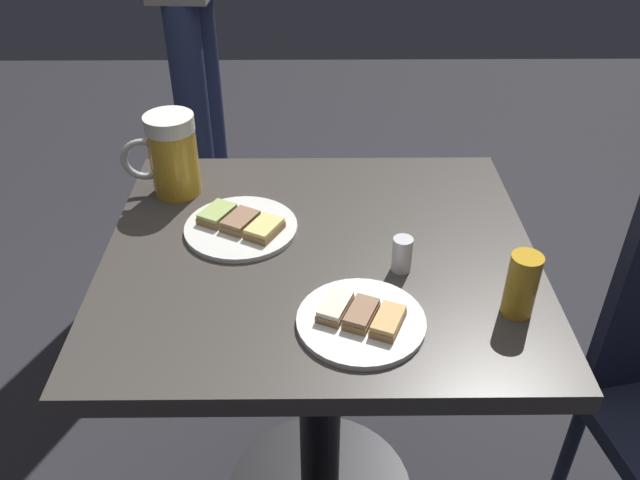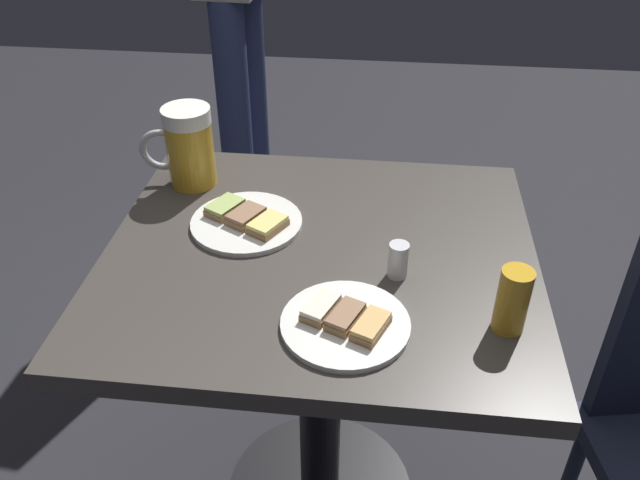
% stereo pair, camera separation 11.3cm
% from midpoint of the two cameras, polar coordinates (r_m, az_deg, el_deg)
% --- Properties ---
extents(cafe_table, '(0.76, 0.68, 0.73)m').
position_cam_midpoint_polar(cafe_table, '(1.25, -2.61, -7.05)').
color(cafe_table, black).
rests_on(cafe_table, ground_plane).
extents(plate_near, '(0.21, 0.21, 0.03)m').
position_cam_midpoint_polar(plate_near, '(1.21, -9.66, 1.15)').
color(plate_near, white).
rests_on(plate_near, cafe_table).
extents(plate_far, '(0.20, 0.20, 0.03)m').
position_cam_midpoint_polar(plate_far, '(0.99, 0.34, -7.12)').
color(plate_far, white).
rests_on(plate_far, cafe_table).
extents(beer_mug, '(0.15, 0.10, 0.16)m').
position_cam_midpoint_polar(beer_mug, '(1.32, -15.38, 7.16)').
color(beer_mug, gold).
rests_on(beer_mug, cafe_table).
extents(beer_glass_small, '(0.05, 0.05, 0.11)m').
position_cam_midpoint_polar(beer_glass_small, '(1.01, 14.28, -3.97)').
color(beer_glass_small, gold).
rests_on(beer_glass_small, cafe_table).
extents(salt_shaker, '(0.03, 0.03, 0.06)m').
position_cam_midpoint_polar(salt_shaker, '(1.08, 4.27, -1.38)').
color(salt_shaker, silver).
rests_on(salt_shaker, cafe_table).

